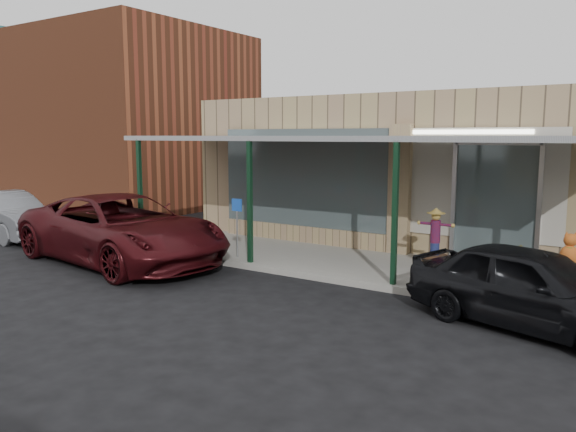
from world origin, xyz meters
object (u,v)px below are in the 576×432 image
Objects in this scene: car_maroon at (122,229)px; car_grey at (5,215)px; handicap_sign at (237,220)px; barrel_scarecrow at (435,250)px; barrel_pumpkin at (519,270)px; parked_sedan at (532,288)px.

car_grey is (-5.66, 0.28, -0.13)m from car_maroon.
handicap_sign is 8.19m from car_grey.
barrel_scarecrow is 1.82m from barrel_pumpkin.
barrel_scarecrow reaches higher than car_grey.
car_maroon is at bearing -90.81° from car_grey.
parked_sedan reaches higher than car_grey.
car_maroon is (-6.92, -2.83, 0.21)m from barrel_scarecrow.
barrel_scarecrow is at bearing 60.87° from parked_sedan.
barrel_pumpkin is at bearing 12.03° from handicap_sign.
barrel_scarecrow is 0.23× the size of car_maroon.
barrel_scarecrow is 0.97× the size of handicap_sign.
barrel_scarecrow is 1.62× the size of barrel_pumpkin.
car_maroon is 5.67m from car_grey.
barrel_scarecrow is 0.32× the size of parked_sedan.
barrel_pumpkin is (1.81, -0.16, -0.19)m from barrel_scarecrow.
car_maroon is at bearing -162.97° from barrel_pumpkin.
car_maroon is at bearing -146.82° from handicap_sign.
car_maroon reaches higher than barrel_scarecrow.
barrel_pumpkin is 0.60× the size of handicap_sign.
barrel_scarecrow reaches higher than parked_sedan.
car_grey is at bearing -170.58° from barrel_pumpkin.
car_maroon is at bearing 108.29° from parked_sedan.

